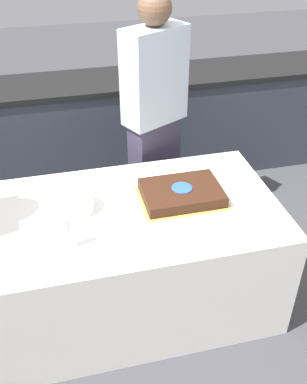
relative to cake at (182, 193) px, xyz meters
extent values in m
plane|color=#424247|center=(-0.36, -0.04, -0.77)|extent=(14.00, 14.00, 0.00)
cube|color=#333842|center=(-0.36, 1.51, -0.33)|extent=(4.40, 0.55, 0.88)
cube|color=black|center=(-0.36, 1.51, 0.13)|extent=(4.40, 0.58, 0.04)
cube|color=white|center=(-0.36, -0.04, -0.40)|extent=(1.78, 0.96, 0.74)
cube|color=gold|center=(0.00, 0.00, -0.03)|extent=(0.49, 0.36, 0.00)
cube|color=#381E11|center=(0.00, 0.00, 0.00)|extent=(0.45, 0.32, 0.06)
cylinder|color=#2D5BB7|center=(0.00, 0.00, 0.04)|extent=(0.12, 0.12, 0.00)
cylinder|color=white|center=(-0.60, 0.03, 0.01)|extent=(0.20, 0.20, 0.09)
cylinder|color=white|center=(-0.67, -0.28, -0.03)|extent=(0.07, 0.07, 0.00)
cylinder|color=white|center=(-0.67, -0.28, 0.01)|extent=(0.01, 0.01, 0.08)
cylinder|color=white|center=(-0.67, -0.28, 0.10)|extent=(0.04, 0.04, 0.10)
cylinder|color=white|center=(-0.06, 0.32, -0.03)|extent=(0.20, 0.20, 0.00)
cube|color=#383347|center=(0.00, 0.66, -0.31)|extent=(0.39, 0.30, 0.92)
cube|color=silver|center=(0.00, 0.66, 0.46)|extent=(0.46, 0.37, 0.62)
sphere|color=brown|center=(0.00, 0.66, 0.87)|extent=(0.21, 0.21, 0.21)
camera|label=1|loc=(-0.66, -2.03, 1.49)|focal=42.00mm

